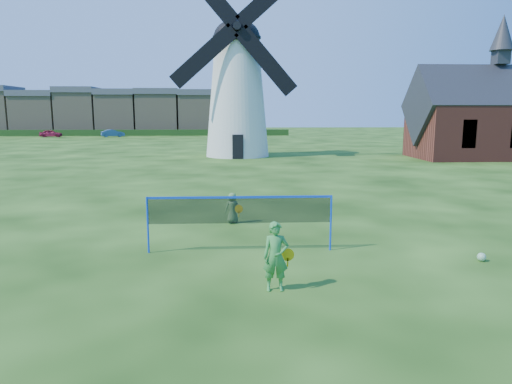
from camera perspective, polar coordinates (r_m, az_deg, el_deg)
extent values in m
plane|color=black|center=(13.36, -0.75, -6.72)|extent=(220.00, 220.00, 0.00)
ellipsoid|color=black|center=(41.53, -2.37, 18.39)|extent=(3.95, 3.95, 2.96)
cylinder|color=black|center=(41.53, -2.37, 18.39)|extent=(4.10, 4.10, 0.16)
cube|color=black|center=(38.45, -2.23, 5.55)|extent=(0.91, 0.11, 2.01)
cube|color=black|center=(38.92, -2.28, 10.85)|extent=(0.64, 0.11, 0.82)
cube|color=black|center=(39.52, -2.32, 15.09)|extent=(0.55, 0.11, 0.73)
cylinder|color=black|center=(39.72, -2.34, 19.59)|extent=(0.64, 1.10, 0.64)
cylinder|color=black|center=(43.92, -2.41, 19.00)|extent=(2.01, 0.11, 2.01)
cylinder|color=black|center=(43.47, -2.40, 19.09)|extent=(0.13, 1.65, 0.13)
cube|color=black|center=(39.22, -6.41, 16.20)|extent=(5.67, 0.09, 5.18)
cube|color=black|center=(39.22, 1.25, 15.75)|extent=(5.18, 0.09, 5.67)
cube|color=brown|center=(44.01, 27.16, 6.54)|extent=(13.06, 6.53, 4.35)
cube|color=#2D3035|center=(43.98, 27.38, 9.37)|extent=(13.71, 6.65, 6.65)
cube|color=#2D3035|center=(44.20, 27.78, 14.37)|extent=(1.09, 1.09, 1.09)
cone|color=#2D3035|center=(44.44, 27.99, 16.88)|extent=(1.85, 1.85, 2.83)
cube|color=black|center=(39.37, 24.66, 6.48)|extent=(1.09, 0.11, 2.18)
cylinder|color=blue|center=(12.94, -13.11, -3.97)|extent=(0.05, 0.05, 1.55)
cylinder|color=blue|center=(13.02, 9.14, -3.76)|extent=(0.05, 0.05, 1.55)
cube|color=black|center=(12.66, -1.96, -2.29)|extent=(5.00, 0.02, 0.70)
cube|color=blue|center=(12.58, -1.97, -0.64)|extent=(5.00, 0.02, 0.06)
imported|color=green|center=(10.00, 2.42, -7.91)|extent=(0.56, 0.37, 1.50)
cylinder|color=#E3AE0B|center=(10.21, 3.91, -7.67)|extent=(0.28, 0.02, 0.28)
cube|color=#E3AE0B|center=(10.26, 3.90, -8.58)|extent=(0.03, 0.02, 0.20)
imported|color=#558741|center=(16.06, -2.91, -1.97)|extent=(0.60, 0.49, 1.06)
cylinder|color=#E3AE0B|center=(15.85, -2.11, -2.08)|extent=(0.28, 0.02, 0.28)
cube|color=#E3AE0B|center=(15.88, -2.11, -2.69)|extent=(0.03, 0.02, 0.20)
sphere|color=green|center=(13.41, 25.89, -7.18)|extent=(0.22, 0.22, 0.22)
cube|color=#998366|center=(91.36, -25.03, 8.46)|extent=(7.21, 8.00, 6.52)
cube|color=#4C4C54|center=(91.42, -25.20, 10.82)|extent=(7.51, 8.40, 1.00)
cube|color=#998366|center=(88.95, -20.73, 8.93)|extent=(6.47, 8.00, 7.13)
cube|color=#4C4C54|center=(89.04, -20.89, 11.54)|extent=(6.77, 8.40, 1.00)
cube|color=#998366|center=(87.14, -16.41, 9.04)|extent=(6.54, 8.00, 6.78)
cube|color=#4C4C54|center=(87.21, -16.53, 11.60)|extent=(6.84, 8.40, 1.00)
cube|color=#998366|center=(85.80, -11.76, 9.26)|extent=(6.99, 8.00, 6.90)
cube|color=#4C4C54|center=(85.87, -11.85, 11.90)|extent=(7.29, 8.40, 1.00)
cube|color=#998366|center=(85.02, -7.03, 9.33)|extent=(6.41, 8.00, 6.72)
cube|color=#4C4C54|center=(85.09, -7.08, 11.93)|extent=(6.71, 8.40, 1.00)
cube|color=#193814|center=(81.76, -18.31, 6.90)|extent=(62.00, 0.80, 1.00)
imported|color=#A01D3C|center=(80.18, -23.82, 6.57)|extent=(3.52, 1.86, 1.14)
imported|color=#2A4C7E|center=(77.21, -17.13, 6.89)|extent=(3.77, 2.45, 1.17)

